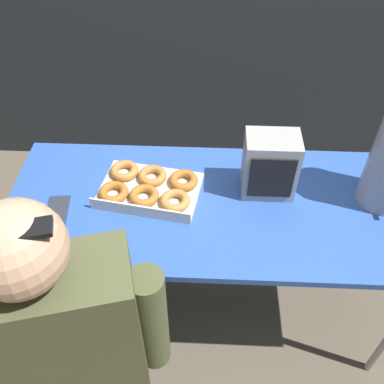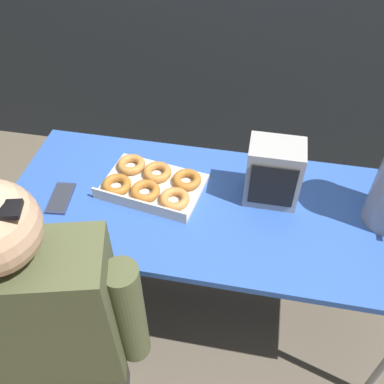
# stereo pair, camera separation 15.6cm
# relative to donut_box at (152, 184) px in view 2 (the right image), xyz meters

# --- Properties ---
(ground_plane) EXTENTS (12.00, 12.00, 0.00)m
(ground_plane) POSITION_rel_donut_box_xyz_m (0.24, -0.05, -0.76)
(ground_plane) COLOR brown
(folding_table) EXTENTS (1.55, 0.66, 0.73)m
(folding_table) POSITION_rel_donut_box_xyz_m (0.24, -0.05, -0.07)
(folding_table) COLOR #2D56B2
(folding_table) RESTS_ON ground
(donut_box) EXTENTS (0.41, 0.32, 0.05)m
(donut_box) POSITION_rel_donut_box_xyz_m (0.00, 0.00, 0.00)
(donut_box) COLOR beige
(donut_box) RESTS_ON folding_table
(cell_phone) EXTENTS (0.09, 0.17, 0.01)m
(cell_phone) POSITION_rel_donut_box_xyz_m (-0.33, -0.12, -0.02)
(cell_phone) COLOR #2D334C
(cell_phone) RESTS_ON folding_table
(space_heater) EXTENTS (0.19, 0.14, 0.25)m
(space_heater) POSITION_rel_donut_box_xyz_m (0.45, 0.04, 0.10)
(space_heater) COLOR #9E9E9E
(space_heater) RESTS_ON folding_table
(person_seated) EXTENTS (0.61, 0.34, 1.28)m
(person_seated) POSITION_rel_donut_box_xyz_m (-0.18, -0.61, -0.15)
(person_seated) COLOR #33332D
(person_seated) RESTS_ON ground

